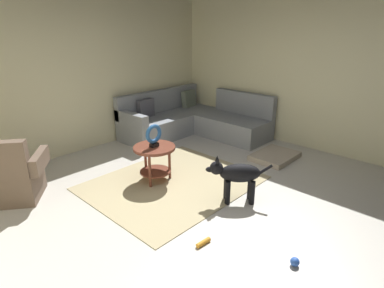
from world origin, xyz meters
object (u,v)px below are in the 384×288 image
object	(u,v)px
sectional_couch	(193,121)
dog	(236,175)
dog_toy_rope	(203,242)
armchair	(12,177)
torus_sculpture	(154,135)
side_table	(155,154)
dog_toy_ball	(295,262)
dog_bed_mat	(275,156)

from	to	relation	value
sectional_couch	dog	world-z (taller)	sectional_couch
dog_toy_rope	armchair	bearing A→B (deg)	112.40
torus_sculpture	side_table	bearing A→B (deg)	93.58
armchair	dog_toy_ball	distance (m)	3.52
dog_bed_mat	dog_toy_ball	distance (m)	2.66
dog	dog_toy_ball	distance (m)	1.31
armchair	dog_toy_ball	world-z (taller)	armchair
sectional_couch	dog	xyz separation A→B (m)	(-1.63, -2.29, 0.09)
dog_toy_ball	torus_sculpture	bearing A→B (deg)	83.46
torus_sculpture	dog_toy_rope	distance (m)	1.75
armchair	torus_sculpture	world-z (taller)	armchair
armchair	dog	distance (m)	2.87
torus_sculpture	dog_bed_mat	distance (m)	2.23
side_table	dog_toy_ball	distance (m)	2.37
side_table	dog_toy_rope	world-z (taller)	side_table
sectional_couch	torus_sculpture	distance (m)	2.27
armchair	dog_bed_mat	bearing A→B (deg)	10.08
dog_toy_rope	torus_sculpture	bearing A→B (deg)	67.18
side_table	dog	xyz separation A→B (m)	(0.32, -1.21, -0.04)
dog_bed_mat	sectional_couch	bearing A→B (deg)	89.84
side_table	dog	size ratio (longest dim) A/B	0.93
sectional_couch	dog_toy_rope	world-z (taller)	sectional_couch
dog	dog_toy_rope	bearing A→B (deg)	152.63
armchair	dog_toy_rope	size ratio (longest dim) A/B	5.66
sectional_couch	dog	size ratio (longest dim) A/B	3.47
armchair	dog_toy_ball	bearing A→B (deg)	-30.83
dog_bed_mat	dog	world-z (taller)	dog
armchair	side_table	size ratio (longest dim) A/B	1.67
dog	dog_toy_rope	world-z (taller)	dog
torus_sculpture	dog_toy_rope	bearing A→B (deg)	-112.82
sectional_couch	torus_sculpture	size ratio (longest dim) A/B	6.90
dog_bed_mat	dog_toy_ball	xyz separation A→B (m)	(-2.22, -1.46, -0.00)
sectional_couch	armchair	world-z (taller)	same
sectional_couch	armchair	distance (m)	3.57
torus_sculpture	dog	world-z (taller)	torus_sculpture
side_table	dog_bed_mat	world-z (taller)	side_table
side_table	dog	distance (m)	1.25
side_table	torus_sculpture	distance (m)	0.29
dog_bed_mat	torus_sculpture	bearing A→B (deg)	156.12
dog_toy_ball	dog_toy_rope	world-z (taller)	dog_toy_ball
dog	dog_bed_mat	bearing A→B (deg)	-31.84
dog_bed_mat	side_table	bearing A→B (deg)	156.12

